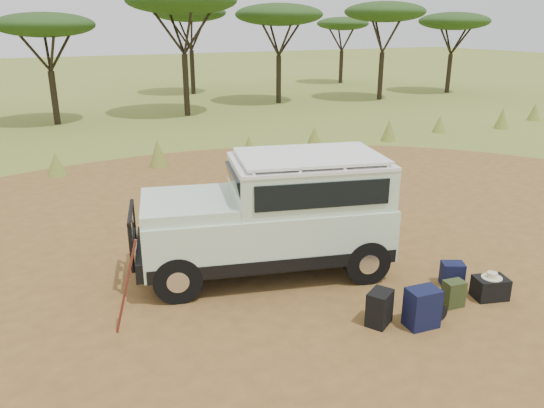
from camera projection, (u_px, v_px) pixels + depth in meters
name	position (u px, v px, depth m)	size (l,w,h in m)	color
ground	(295.00, 279.00, 9.53)	(140.00, 140.00, 0.00)	olive
dirt_clearing	(295.00, 279.00, 9.52)	(23.00, 23.00, 0.01)	brown
grass_fringe	(163.00, 155.00, 16.73)	(36.60, 1.60, 0.90)	olive
acacia_treeline	(102.00, 11.00, 24.92)	(46.70, 13.20, 6.26)	black
safari_vehicle	(274.00, 217.00, 9.50)	(4.77, 2.88, 2.19)	silver
walking_staff	(126.00, 288.00, 7.61)	(0.04, 0.04, 1.56)	maroon
backpack_black	(379.00, 308.00, 8.01)	(0.40, 0.30, 0.55)	black
backpack_navy	(422.00, 308.00, 7.95)	(0.48, 0.34, 0.62)	#101733
backpack_olive	(453.00, 294.00, 8.54)	(0.32, 0.23, 0.45)	#2E3B1B
duffel_navy	(452.00, 274.00, 9.24)	(0.38, 0.28, 0.42)	#101733
hard_case	(490.00, 288.00, 8.80)	(0.53, 0.38, 0.38)	black
stuff_sack	(434.00, 310.00, 8.24)	(0.28, 0.28, 0.28)	black
safari_hat	(492.00, 276.00, 8.73)	(0.33, 0.33, 0.10)	beige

